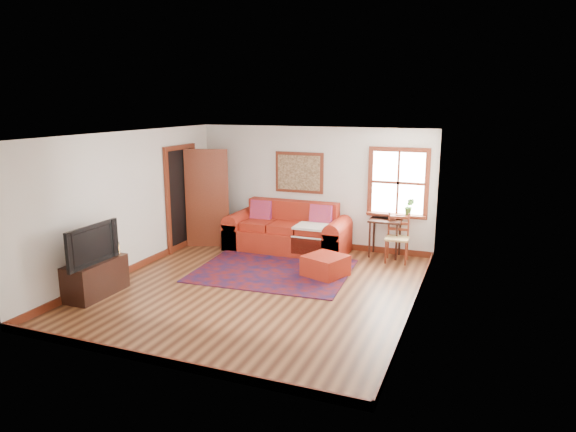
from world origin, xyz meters
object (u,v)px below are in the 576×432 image
at_px(red_leather_sofa, 288,234).
at_px(ladder_back_chair, 398,236).
at_px(side_table, 385,226).
at_px(red_ottoman, 325,266).
at_px(media_cabinet, 96,278).

relative_size(red_leather_sofa, ladder_back_chair, 2.71).
height_order(red_leather_sofa, side_table, red_leather_sofa).
bearing_deg(ladder_back_chair, red_leather_sofa, -179.05).
bearing_deg(red_ottoman, ladder_back_chair, 73.56).
distance_m(red_leather_sofa, side_table, 1.98).
height_order(side_table, media_cabinet, side_table).
bearing_deg(media_cabinet, side_table, 44.44).
height_order(red_ottoman, side_table, side_table).
distance_m(red_leather_sofa, media_cabinet, 3.97).
relative_size(red_leather_sofa, side_table, 3.35).
xyz_separation_m(red_ottoman, ladder_back_chair, (1.01, 1.33, 0.31)).
bearing_deg(red_leather_sofa, side_table, 7.68).
xyz_separation_m(red_leather_sofa, red_ottoman, (1.21, -1.30, -0.14)).
relative_size(red_ottoman, side_table, 0.87).
distance_m(red_ottoman, side_table, 1.78).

